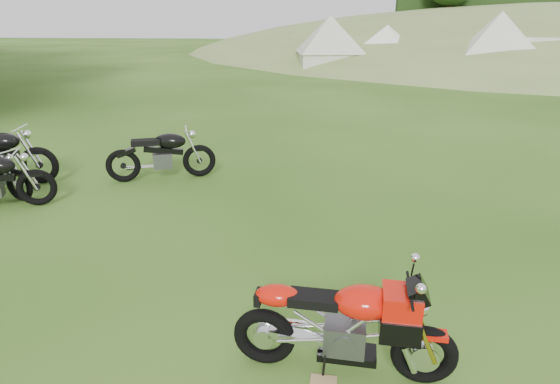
# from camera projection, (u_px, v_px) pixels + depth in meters

# --- Properties ---
(ground) EXTENTS (120.00, 120.00, 0.00)m
(ground) POSITION_uv_depth(u_px,v_px,m) (310.00, 280.00, 5.41)
(ground) COLOR #274A10
(ground) RESTS_ON ground
(sport_motorcycle) EXTENTS (1.81, 0.59, 1.07)m
(sport_motorcycle) POSITION_uv_depth(u_px,v_px,m) (343.00, 319.00, 3.84)
(sport_motorcycle) COLOR red
(sport_motorcycle) RESTS_ON ground
(plywood_board) EXTENTS (0.23, 0.19, 0.02)m
(plywood_board) POSITION_uv_depth(u_px,v_px,m) (323.00, 383.00, 3.88)
(plywood_board) COLOR tan
(plywood_board) RESTS_ON ground
(vintage_moto_a) EXTENTS (1.95, 1.05, 1.01)m
(vintage_moto_a) POSITION_uv_depth(u_px,v_px,m) (161.00, 153.00, 8.57)
(vintage_moto_a) COLOR black
(vintage_moto_a) RESTS_ON ground
(tent_left) EXTENTS (3.69, 3.69, 2.79)m
(tent_left) POSITION_uv_depth(u_px,v_px,m) (329.00, 44.00, 25.50)
(tent_left) COLOR beige
(tent_left) RESTS_ON ground
(tent_mid) EXTENTS (3.80, 3.80, 2.49)m
(tent_mid) POSITION_uv_depth(u_px,v_px,m) (386.00, 47.00, 26.19)
(tent_mid) COLOR white
(tent_mid) RESTS_ON ground
(tent_right) EXTENTS (3.76, 3.76, 2.90)m
(tent_right) POSITION_uv_depth(u_px,v_px,m) (497.00, 47.00, 22.81)
(tent_right) COLOR silver
(tent_right) RESTS_ON ground
(caravan) EXTENTS (4.20, 2.01, 1.93)m
(caravan) POSITION_uv_depth(u_px,v_px,m) (544.00, 57.00, 22.99)
(caravan) COLOR silver
(caravan) RESTS_ON ground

